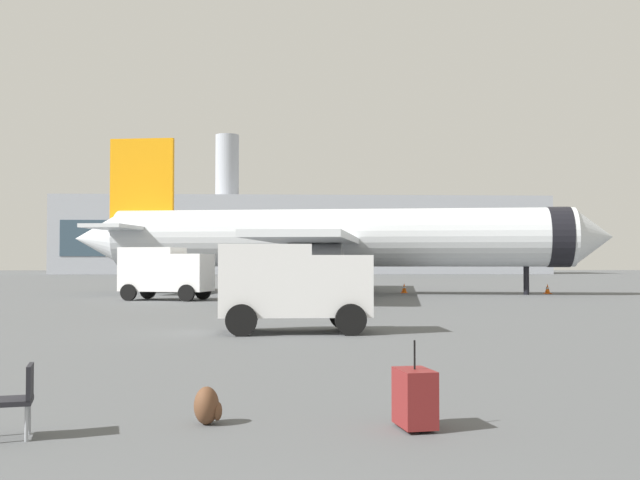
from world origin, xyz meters
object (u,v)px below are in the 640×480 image
at_px(airplane_at_gate, 336,238).
at_px(traveller_backpack, 208,406).
at_px(safety_cone_mid, 404,288).
at_px(gate_chair, 18,396).
at_px(rolling_suitcase, 415,398).
at_px(service_truck, 165,271).
at_px(safety_cone_far, 547,289).
at_px(safety_cone_near, 284,284).
at_px(cargo_van, 293,283).

bearing_deg(airplane_at_gate, traveller_backpack, -96.18).
bearing_deg(safety_cone_mid, gate_chair, -104.90).
relative_size(rolling_suitcase, gate_chair, 1.28).
xyz_separation_m(service_truck, safety_cone_mid, (14.65, 9.05, -1.28)).
height_order(safety_cone_mid, rolling_suitcase, rolling_suitcase).
bearing_deg(safety_cone_far, service_truck, -162.86).
bearing_deg(safety_cone_mid, safety_cone_near, 129.53).
relative_size(cargo_van, safety_cone_mid, 6.68).
bearing_deg(cargo_van, airplane_at_gate, 83.49).
relative_size(safety_cone_far, traveller_backpack, 1.34).
distance_m(service_truck, rolling_suitcase, 33.81).
xyz_separation_m(airplane_at_gate, safety_cone_mid, (4.70, 1.26, -3.33)).
height_order(cargo_van, safety_cone_mid, cargo_van).
distance_m(airplane_at_gate, safety_cone_near, 12.14).
bearing_deg(traveller_backpack, gate_chair, -162.37).
bearing_deg(service_truck, gate_chair, -84.04).
xyz_separation_m(service_truck, gate_chair, (3.45, -33.06, -1.11)).
bearing_deg(service_truck, rolling_suitcase, -75.96).
xyz_separation_m(rolling_suitcase, gate_chair, (-4.75, -0.28, 0.11)).
bearing_deg(safety_cone_near, service_truck, -108.89).
height_order(airplane_at_gate, safety_cone_near, airplane_at_gate).
distance_m(airplane_at_gate, service_truck, 12.80).
xyz_separation_m(rolling_suitcase, traveller_backpack, (-2.59, 0.41, -0.16)).
relative_size(airplane_at_gate, cargo_van, 8.05).
bearing_deg(service_truck, airplane_at_gate, 38.06).
bearing_deg(cargo_van, rolling_suitcase, -83.96).
distance_m(safety_cone_far, gate_chair, 45.33).
bearing_deg(safety_cone_near, gate_chair, -93.34).
bearing_deg(safety_cone_mid, traveller_backpack, -102.32).
distance_m(cargo_van, rolling_suitcase, 13.18).
bearing_deg(gate_chair, cargo_van, 75.84).
xyz_separation_m(safety_cone_near, gate_chair, (-3.03, -52.00, 0.13)).
distance_m(airplane_at_gate, safety_cone_mid, 5.89).
height_order(airplane_at_gate, rolling_suitcase, airplane_at_gate).
bearing_deg(rolling_suitcase, safety_cone_far, 68.60).
relative_size(service_truck, traveller_backpack, 10.88).
bearing_deg(safety_cone_near, cargo_van, -89.51).
height_order(airplane_at_gate, safety_cone_far, airplane_at_gate).
height_order(cargo_van, gate_chair, cargo_van).
xyz_separation_m(service_truck, cargo_van, (6.81, -19.72, -0.16)).
xyz_separation_m(airplane_at_gate, gate_chair, (-6.50, -40.85, -3.16)).
xyz_separation_m(safety_cone_mid, traveller_backpack, (-9.05, -41.42, -0.10)).
bearing_deg(traveller_backpack, safety_cone_far, 65.25).
relative_size(safety_cone_mid, traveller_backpack, 1.38).
bearing_deg(airplane_at_gate, gate_chair, -99.04).
distance_m(safety_cone_mid, safety_cone_far, 9.43).
bearing_deg(rolling_suitcase, traveller_backpack, 171.07).
distance_m(airplane_at_gate, gate_chair, 41.48).
relative_size(safety_cone_far, rolling_suitcase, 0.59).
relative_size(service_truck, rolling_suitcase, 4.75).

